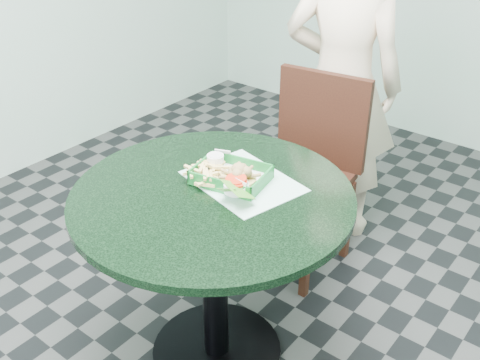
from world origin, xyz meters
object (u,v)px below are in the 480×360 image
Objects in this scene: cafe_table at (214,237)px; crab_sandwich at (237,180)px; food_basket at (231,182)px; sauce_ramekin at (220,162)px; diner_person at (343,73)px; dining_chair at (308,160)px.

crab_sandwich is at bearing 61.09° from cafe_table.
food_basket is 2.09× the size of crab_sandwich.
crab_sandwich is 1.93× the size of sauce_ramekin.
sauce_ramekin is at bearing 76.76° from diner_person.
food_basket is 4.02× the size of sauce_ramekin.
food_basket is (0.00, 0.10, 0.19)m from cafe_table.
sauce_ramekin is at bearing 120.88° from cafe_table.
sauce_ramekin is (0.04, -0.97, -0.06)m from diner_person.
sauce_ramekin is at bearing 154.94° from food_basket.
sauce_ramekin is (0.01, -0.65, 0.27)m from dining_chair.
crab_sandwich is at bearing -25.23° from food_basket.
food_basket is at bearing -25.06° from sauce_ramekin.
dining_chair is 0.77m from crab_sandwich.
sauce_ramekin is at bearing 154.89° from crab_sandwich.
dining_chair is at bearing 79.44° from diner_person.
cafe_table is 8.17× the size of crab_sandwich.
food_basket is 0.06m from crab_sandwich.
diner_person reaches higher than crab_sandwich.
dining_chair is 0.46m from diner_person.
crab_sandwich reaches higher than food_basket.
cafe_table is at bearing 80.75° from diner_person.
crab_sandwich is at bearing 83.67° from diner_person.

